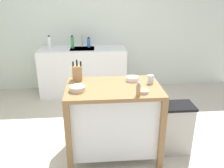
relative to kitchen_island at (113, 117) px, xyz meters
name	(u,v)px	position (x,y,z in m)	size (l,w,h in m)	color
ground_plane	(110,150)	(-0.04, 0.04, -0.49)	(6.40, 6.40, 0.00)	#BCB29E
wall_back	(101,23)	(-0.04, 2.26, 0.81)	(5.40, 0.10, 2.60)	silver
kitchen_island	(113,117)	(0.00, 0.00, 0.00)	(1.05, 0.68, 0.88)	olive
knife_block	(77,73)	(-0.40, 0.24, 0.48)	(0.11, 0.09, 0.25)	#AD7F4C
bowl_ceramic_wide	(143,91)	(0.29, -0.21, 0.41)	(0.11, 0.11, 0.03)	beige
bowl_ceramic_small	(132,79)	(0.24, 0.16, 0.41)	(0.15, 0.15, 0.05)	silver
bowl_stoneware_deep	(77,88)	(-0.39, -0.10, 0.42)	(0.17, 0.17, 0.05)	beige
drinking_cup	(151,79)	(0.43, 0.06, 0.44)	(0.07, 0.07, 0.10)	silver
pepper_grinder	(138,90)	(0.22, -0.29, 0.46)	(0.04, 0.04, 0.15)	#AD7F4C
trash_bin	(176,128)	(0.76, -0.01, -0.18)	(0.36, 0.28, 0.63)	#B7B2A8
sink_counter	(83,71)	(-0.41, 1.91, -0.05)	(1.60, 0.60, 0.89)	silver
sink_faucet	(82,41)	(-0.41, 2.05, 0.50)	(0.02, 0.02, 0.22)	#B7BCC1
bottle_spray_cleaner	(89,42)	(-0.29, 1.99, 0.48)	(0.06, 0.06, 0.19)	blue
bottle_hand_soap	(49,42)	(-1.00, 1.93, 0.51)	(0.06, 0.06, 0.24)	white
bottle_dish_soap	(72,42)	(-0.59, 1.94, 0.50)	(0.06, 0.06, 0.23)	green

